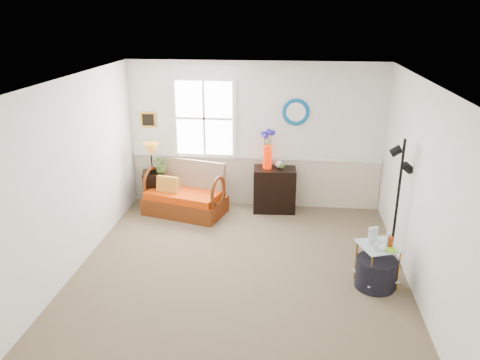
# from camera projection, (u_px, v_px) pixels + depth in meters

# --- Properties ---
(floor) EXTENTS (4.50, 5.00, 0.01)m
(floor) POSITION_uv_depth(u_px,v_px,m) (239.00, 274.00, 6.38)
(floor) COLOR brown
(floor) RESTS_ON ground
(ceiling) EXTENTS (4.50, 5.00, 0.01)m
(ceiling) POSITION_uv_depth(u_px,v_px,m) (239.00, 82.00, 5.49)
(ceiling) COLOR white
(ceiling) RESTS_ON walls
(walls) EXTENTS (4.51, 5.01, 2.60)m
(walls) POSITION_uv_depth(u_px,v_px,m) (239.00, 185.00, 5.93)
(walls) COLOR white
(walls) RESTS_ON floor
(wainscot) EXTENTS (4.46, 0.02, 0.90)m
(wainscot) POSITION_uv_depth(u_px,v_px,m) (254.00, 181.00, 8.54)
(wainscot) COLOR beige
(wainscot) RESTS_ON walls
(chair_rail) EXTENTS (4.46, 0.04, 0.06)m
(chair_rail) POSITION_uv_depth(u_px,v_px,m) (255.00, 157.00, 8.37)
(chair_rail) COLOR white
(chair_rail) RESTS_ON walls
(window) EXTENTS (1.14, 0.06, 1.44)m
(window) POSITION_uv_depth(u_px,v_px,m) (204.00, 118.00, 8.23)
(window) COLOR white
(window) RESTS_ON walls
(picture) EXTENTS (0.28, 0.03, 0.28)m
(picture) POSITION_uv_depth(u_px,v_px,m) (148.00, 120.00, 8.36)
(picture) COLOR #B4811D
(picture) RESTS_ON walls
(mirror) EXTENTS (0.47, 0.07, 0.47)m
(mirror) POSITION_uv_depth(u_px,v_px,m) (296.00, 112.00, 8.02)
(mirror) COLOR #0669B4
(mirror) RESTS_ON walls
(loveseat) EXTENTS (1.52, 1.11, 0.89)m
(loveseat) POSITION_uv_depth(u_px,v_px,m) (184.00, 189.00, 8.17)
(loveseat) COLOR #552E0E
(loveseat) RESTS_ON floor
(throw_pillow) EXTENTS (0.40, 0.19, 0.39)m
(throw_pillow) POSITION_uv_depth(u_px,v_px,m) (167.00, 187.00, 8.14)
(throw_pillow) COLOR #C8490D
(throw_pillow) RESTS_ON loveseat
(lamp_stand) EXTENTS (0.46, 0.46, 0.67)m
(lamp_stand) POSITION_uv_depth(u_px,v_px,m) (154.00, 189.00, 8.49)
(lamp_stand) COLOR black
(lamp_stand) RESTS_ON floor
(table_lamp) EXTENTS (0.40, 0.40, 0.54)m
(table_lamp) POSITION_uv_depth(u_px,v_px,m) (151.00, 158.00, 8.26)
(table_lamp) COLOR orange
(table_lamp) RESTS_ON lamp_stand
(potted_plant) EXTENTS (0.40, 0.42, 0.26)m
(potted_plant) POSITION_uv_depth(u_px,v_px,m) (161.00, 165.00, 8.32)
(potted_plant) COLOR #42692B
(potted_plant) RESTS_ON lamp_stand
(cabinet) EXTENTS (0.76, 0.52, 0.79)m
(cabinet) POSITION_uv_depth(u_px,v_px,m) (274.00, 189.00, 8.31)
(cabinet) COLOR black
(cabinet) RESTS_ON floor
(flower_vase) EXTENTS (0.21, 0.21, 0.68)m
(flower_vase) POSITION_uv_depth(u_px,v_px,m) (268.00, 149.00, 8.08)
(flower_vase) COLOR red
(flower_vase) RESTS_ON cabinet
(side_table) EXTENTS (0.59, 0.59, 0.58)m
(side_table) POSITION_uv_depth(u_px,v_px,m) (377.00, 265.00, 6.04)
(side_table) COLOR #B47A2C
(side_table) RESTS_ON floor
(tabletop_items) EXTENTS (0.48, 0.48, 0.22)m
(tabletop_items) POSITION_uv_depth(u_px,v_px,m) (382.00, 238.00, 5.89)
(tabletop_items) COLOR silver
(tabletop_items) RESTS_ON side_table
(floor_lamp) EXTENTS (0.29, 0.29, 1.83)m
(floor_lamp) POSITION_uv_depth(u_px,v_px,m) (397.00, 204.00, 6.34)
(floor_lamp) COLOR black
(floor_lamp) RESTS_ON floor
(ottoman) EXTENTS (0.52, 0.52, 0.40)m
(ottoman) POSITION_uv_depth(u_px,v_px,m) (376.00, 273.00, 6.04)
(ottoman) COLOR black
(ottoman) RESTS_ON floor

